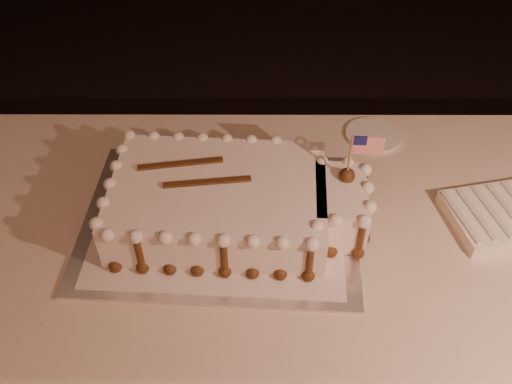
{
  "coord_description": "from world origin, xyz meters",
  "views": [
    {
      "loc": [
        -0.29,
        -0.26,
        1.69
      ],
      "look_at": [
        -0.3,
        0.6,
        0.84
      ],
      "focal_mm": 40.0,
      "sensor_mm": 36.0,
      "label": 1
    }
  ],
  "objects_px": {
    "banquet_table": "(366,317)",
    "cake_board": "(220,221)",
    "side_plate": "(373,135)",
    "sheet_cake": "(234,202)",
    "napkin_stack": "(505,215)"
  },
  "relations": [
    {
      "from": "side_plate",
      "to": "cake_board",
      "type": "bearing_deg",
      "value": -141.81
    },
    {
      "from": "banquet_table",
      "to": "cake_board",
      "type": "bearing_deg",
      "value": 179.62
    },
    {
      "from": "banquet_table",
      "to": "cake_board",
      "type": "height_order",
      "value": "cake_board"
    },
    {
      "from": "sheet_cake",
      "to": "napkin_stack",
      "type": "height_order",
      "value": "sheet_cake"
    },
    {
      "from": "cake_board",
      "to": "napkin_stack",
      "type": "relative_size",
      "value": 2.2
    },
    {
      "from": "banquet_table",
      "to": "side_plate",
      "type": "distance_m",
      "value": 0.49
    },
    {
      "from": "side_plate",
      "to": "banquet_table",
      "type": "bearing_deg",
      "value": -91.85
    },
    {
      "from": "sheet_cake",
      "to": "napkin_stack",
      "type": "xyz_separation_m",
      "value": [
        0.6,
        0.01,
        -0.05
      ]
    },
    {
      "from": "banquet_table",
      "to": "napkin_stack",
      "type": "distance_m",
      "value": 0.47
    },
    {
      "from": "banquet_table",
      "to": "sheet_cake",
      "type": "xyz_separation_m",
      "value": [
        -0.34,
        0.0,
        0.44
      ]
    },
    {
      "from": "cake_board",
      "to": "side_plate",
      "type": "distance_m",
      "value": 0.49
    },
    {
      "from": "banquet_table",
      "to": "napkin_stack",
      "type": "relative_size",
      "value": 8.74
    },
    {
      "from": "cake_board",
      "to": "sheet_cake",
      "type": "xyz_separation_m",
      "value": [
        0.03,
        -0.0,
        0.06
      ]
    },
    {
      "from": "sheet_cake",
      "to": "side_plate",
      "type": "height_order",
      "value": "sheet_cake"
    },
    {
      "from": "banquet_table",
      "to": "side_plate",
      "type": "relative_size",
      "value": 16.66
    }
  ]
}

